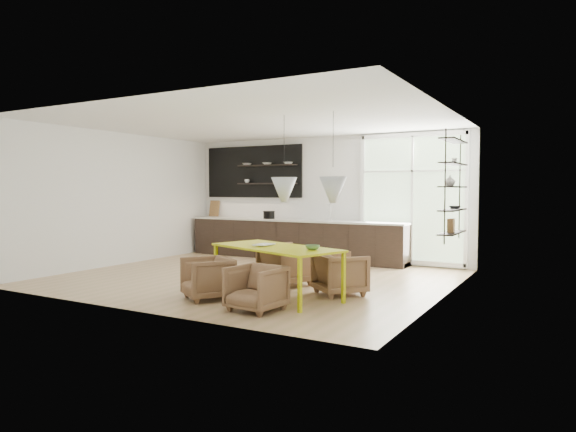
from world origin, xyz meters
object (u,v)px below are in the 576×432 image
object	(u,v)px
dining_table	(276,250)
wire_stool	(218,272)
armchair_front_left	(208,278)
armchair_back_right	(340,274)
armchair_front_right	(256,288)
armchair_back_left	(287,264)

from	to	relation	value
dining_table	wire_stool	bearing A→B (deg)	-154.95
wire_stool	armchair_front_left	bearing A→B (deg)	-68.30
armchair_back_right	wire_stool	bearing A→B (deg)	62.51
dining_table	armchair_back_right	size ratio (longest dim) A/B	3.21
armchair_front_left	armchair_front_right	bearing A→B (deg)	19.61
armchair_back_right	armchair_front_left	xyz separation A→B (m)	(-1.61, -1.30, -0.01)
dining_table	armchair_front_left	xyz separation A→B (m)	(-0.80, -0.67, -0.41)
armchair_back_right	armchair_front_right	size ratio (longest dim) A/B	1.06
dining_table	armchair_back_right	xyz separation A→B (m)	(0.80, 0.63, -0.39)
armchair_front_right	wire_stool	xyz separation A→B (m)	(-1.27, 0.84, -0.00)
armchair_front_left	armchair_front_right	distance (m)	1.08
armchair_back_left	armchair_front_right	distance (m)	1.96
armchair_front_left	wire_stool	xyz separation A→B (m)	(-0.23, 0.57, -0.01)
armchair_front_left	wire_stool	size ratio (longest dim) A/B	1.46
armchair_back_left	wire_stool	xyz separation A→B (m)	(-0.69, -1.03, -0.05)
armchair_front_left	dining_table	bearing A→B (deg)	73.92
armchair_front_left	wire_stool	distance (m)	0.61
armchair_back_right	armchair_front_left	distance (m)	2.07
armchair_back_left	armchair_front_right	xyz separation A→B (m)	(0.59, -1.87, -0.05)
dining_table	armchair_back_left	size ratio (longest dim) A/B	2.94
dining_table	armchair_front_left	bearing A→B (deg)	-120.87
armchair_back_left	armchair_front_right	size ratio (longest dim) A/B	1.16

